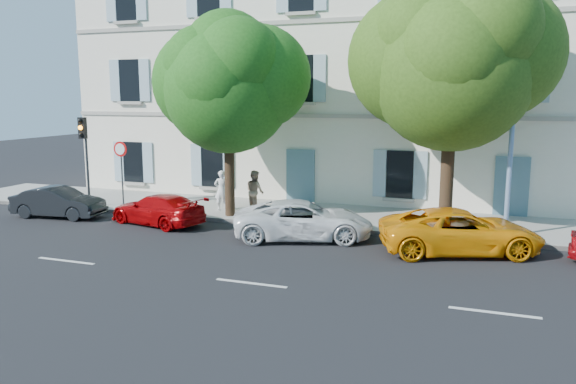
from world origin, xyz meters
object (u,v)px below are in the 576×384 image
at_px(street_lamp, 514,99).
at_px(pedestrian_a, 222,190).
at_px(car_white_coupe, 303,220).
at_px(road_sign, 121,160).
at_px(car_yellow_supercar, 460,231).
at_px(car_dark_sedan, 58,202).
at_px(car_red_coupe, 158,209).
at_px(pedestrian_b, 255,191).
at_px(tree_right, 452,69).
at_px(traffic_light, 84,142).
at_px(tree_left, 228,89).

distance_m(street_lamp, pedestrian_a, 11.70).
relative_size(car_white_coupe, road_sign, 1.69).
distance_m(car_white_coupe, car_yellow_supercar, 5.15).
relative_size(car_dark_sedan, car_red_coupe, 0.93).
distance_m(pedestrian_a, pedestrian_b, 1.47).
height_order(street_lamp, pedestrian_a, street_lamp).
xyz_separation_m(car_red_coupe, car_yellow_supercar, (11.08, -0.22, 0.11)).
bearing_deg(car_dark_sedan, car_yellow_supercar, -96.19).
xyz_separation_m(tree_right, road_sign, (-13.38, -0.38, -3.59)).
xyz_separation_m(car_dark_sedan, tree_right, (14.91, 2.53, 5.14)).
relative_size(car_dark_sedan, pedestrian_b, 2.16).
distance_m(traffic_light, pedestrian_a, 6.21).
distance_m(car_white_coupe, tree_left, 6.15).
bearing_deg(tree_left, tree_right, 3.33).
bearing_deg(pedestrian_a, car_dark_sedan, 0.92).
bearing_deg(street_lamp, pedestrian_b, 173.83).
distance_m(tree_right, pedestrian_b, 8.93).
distance_m(road_sign, pedestrian_a, 4.58).
bearing_deg(car_white_coupe, tree_left, 43.39).
xyz_separation_m(car_yellow_supercar, road_sign, (-14.03, 2.11, 1.48)).
height_order(tree_right, pedestrian_b, tree_right).
height_order(car_red_coupe, tree_left, tree_left).
xyz_separation_m(tree_left, tree_right, (8.24, 0.48, 0.65)).
bearing_deg(tree_left, pedestrian_a, 132.96).
bearing_deg(road_sign, car_yellow_supercar, -8.56).
bearing_deg(car_yellow_supercar, street_lamp, -55.41).
distance_m(car_dark_sedan, pedestrian_b, 7.95).
relative_size(car_yellow_supercar, street_lamp, 0.61).
bearing_deg(tree_right, street_lamp, -16.35).
xyz_separation_m(tree_right, traffic_light, (-14.77, -0.95, -2.84)).
height_order(car_red_coupe, road_sign, road_sign).
bearing_deg(road_sign, tree_right, 1.62).
relative_size(car_red_coupe, road_sign, 1.44).
height_order(car_yellow_supercar, road_sign, road_sign).
xyz_separation_m(car_dark_sedan, car_white_coupe, (10.41, 0.04, 0.04)).
xyz_separation_m(traffic_light, road_sign, (1.39, 0.57, -0.74)).
height_order(road_sign, pedestrian_b, road_sign).
bearing_deg(car_red_coupe, tree_right, 116.03).
relative_size(car_white_coupe, pedestrian_b, 2.74).
height_order(car_dark_sedan, traffic_light, traffic_light).
height_order(car_white_coupe, pedestrian_a, pedestrian_a).
bearing_deg(traffic_light, car_dark_sedan, -95.16).
xyz_separation_m(car_dark_sedan, traffic_light, (0.14, 1.58, 2.30)).
bearing_deg(pedestrian_b, street_lamp, -148.12).
relative_size(car_dark_sedan, tree_right, 0.43).
bearing_deg(tree_left, traffic_light, -175.87).
distance_m(car_red_coupe, car_yellow_supercar, 11.09).
distance_m(tree_left, pedestrian_a, 4.27).
xyz_separation_m(car_white_coupe, pedestrian_a, (-4.51, 2.84, 0.33)).
relative_size(car_dark_sedan, traffic_light, 0.98).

